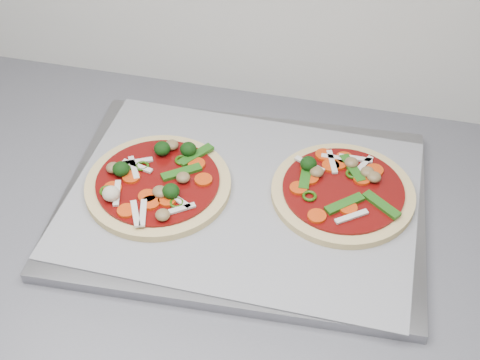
# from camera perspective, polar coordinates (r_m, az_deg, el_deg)

# --- Properties ---
(baking_tray) EXTENTS (0.52, 0.39, 0.02)m
(baking_tray) POSITION_cam_1_polar(r_m,az_deg,el_deg) (0.93, 0.25, -1.85)
(baking_tray) COLOR gray
(baking_tray) RESTS_ON countertop
(parchment) EXTENTS (0.48, 0.35, 0.00)m
(parchment) POSITION_cam_1_polar(r_m,az_deg,el_deg) (0.93, 0.26, -1.46)
(parchment) COLOR #98989D
(parchment) RESTS_ON baking_tray
(pizza_left) EXTENTS (0.22, 0.22, 0.03)m
(pizza_left) POSITION_cam_1_polar(r_m,az_deg,el_deg) (0.94, -7.05, -0.23)
(pizza_left) COLOR tan
(pizza_left) RESTS_ON parchment
(pizza_right) EXTENTS (0.20, 0.20, 0.03)m
(pizza_right) POSITION_cam_1_polar(r_m,az_deg,el_deg) (0.94, 8.70, -0.82)
(pizza_right) COLOR tan
(pizza_right) RESTS_ON parchment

